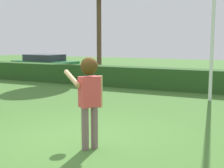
{
  "coord_description": "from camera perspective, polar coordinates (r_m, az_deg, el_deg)",
  "views": [
    {
      "loc": [
        3.42,
        -5.42,
        2.09
      ],
      "look_at": [
        0.53,
        0.64,
        1.15
      ],
      "focal_mm": 49.74,
      "sensor_mm": 36.0,
      "label": 1
    }
  ],
  "objects": [
    {
      "name": "hedge_row",
      "position": [
        13.53,
        10.66,
        0.91
      ],
      "size": [
        22.46,
        0.9,
        0.92
      ],
      "primitive_type": "cube",
      "color": "#295020",
      "rests_on": "ground"
    },
    {
      "name": "person",
      "position": [
        5.92,
        -4.22,
        -1.35
      ],
      "size": [
        0.84,
        0.49,
        1.79
      ],
      "color": "#7C5E5F",
      "rests_on": "ground"
    },
    {
      "name": "lamppost",
      "position": [
        11.34,
        18.27,
        14.42
      ],
      "size": [
        0.24,
        0.24,
        6.25
      ],
      "color": "silver",
      "rests_on": "ground"
    },
    {
      "name": "ground_plane",
      "position": [
        6.74,
        -6.52,
        -10.15
      ],
      "size": [
        60.0,
        60.0,
        0.0
      ],
      "primitive_type": "plane",
      "color": "#467730"
    },
    {
      "name": "frisbee",
      "position": [
        6.84,
        -4.53,
        -0.16
      ],
      "size": [
        0.27,
        0.27,
        0.08
      ],
      "color": "white"
    },
    {
      "name": "parked_car_green",
      "position": [
        19.75,
        -12.3,
        3.71
      ],
      "size": [
        4.37,
        2.2,
        1.25
      ],
      "color": "#1E6633",
      "rests_on": "ground"
    }
  ]
}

